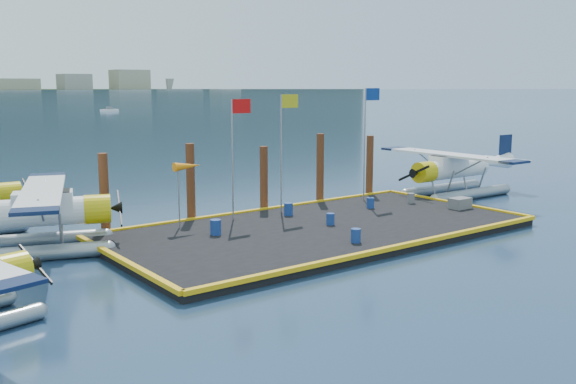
# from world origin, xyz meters

# --- Properties ---
(ground) EXTENTS (4000.00, 4000.00, 0.00)m
(ground) POSITION_xyz_m (0.00, 0.00, 0.00)
(ground) COLOR #182E49
(ground) RESTS_ON ground
(dock) EXTENTS (20.00, 10.00, 0.40)m
(dock) POSITION_xyz_m (0.00, 0.00, 0.20)
(dock) COLOR black
(dock) RESTS_ON ground
(dock_bumpers) EXTENTS (20.25, 10.25, 0.18)m
(dock_bumpers) POSITION_xyz_m (0.00, 0.00, 0.49)
(dock_bumpers) COLOR gold
(dock_bumpers) RESTS_ON dock
(seaplane_b) EXTENTS (9.67, 10.29, 3.70)m
(seaplane_b) POSITION_xyz_m (-11.98, 4.47, 1.61)
(seaplane_b) COLOR gray
(seaplane_b) RESTS_ON ground
(seaplane_d) EXTENTS (9.54, 10.51, 3.75)m
(seaplane_d) POSITION_xyz_m (13.35, 2.85, 1.63)
(seaplane_d) COLOR gray
(seaplane_d) RESTS_ON ground
(drum_0) EXTENTS (0.49, 0.49, 0.69)m
(drum_0) POSITION_xyz_m (-4.89, 1.49, 0.75)
(drum_0) COLOR navy
(drum_0) RESTS_ON dock
(drum_1) EXTENTS (0.40, 0.40, 0.56)m
(drum_1) POSITION_xyz_m (0.62, -0.05, 0.68)
(drum_1) COLOR navy
(drum_1) RESTS_ON dock
(drum_2) EXTENTS (0.41, 0.41, 0.57)m
(drum_2) POSITION_xyz_m (5.16, 1.85, 0.69)
(drum_2) COLOR navy
(drum_2) RESTS_ON dock
(drum_3) EXTENTS (0.43, 0.43, 0.60)m
(drum_3) POSITION_xyz_m (-0.83, -3.39, 0.70)
(drum_3) COLOR navy
(drum_3) RESTS_ON dock
(drum_4) EXTENTS (0.41, 0.41, 0.57)m
(drum_4) POSITION_xyz_m (8.05, 1.52, 0.69)
(drum_4) COLOR slate
(drum_4) RESTS_ON dock
(drum_5) EXTENTS (0.46, 0.46, 0.65)m
(drum_5) POSITION_xyz_m (0.36, 2.99, 0.72)
(drum_5) COLOR navy
(drum_5) RESTS_ON dock
(crate) EXTENTS (1.17, 0.78, 0.58)m
(crate) POSITION_xyz_m (9.00, -1.18, 0.69)
(crate) COLOR slate
(crate) RESTS_ON dock
(flagpole_red) EXTENTS (1.14, 0.08, 6.00)m
(flagpole_red) POSITION_xyz_m (-2.29, 3.80, 4.40)
(flagpole_red) COLOR gray
(flagpole_red) RESTS_ON dock
(flagpole_yellow) EXTENTS (1.14, 0.08, 6.20)m
(flagpole_yellow) POSITION_xyz_m (0.70, 3.80, 4.51)
(flagpole_yellow) COLOR gray
(flagpole_yellow) RESTS_ON dock
(flagpole_blue) EXTENTS (1.14, 0.08, 6.50)m
(flagpole_blue) POSITION_xyz_m (6.70, 3.80, 4.69)
(flagpole_blue) COLOR gray
(flagpole_blue) RESTS_ON dock
(windsock) EXTENTS (1.40, 0.44, 3.12)m
(windsock) POSITION_xyz_m (-5.03, 3.80, 3.23)
(windsock) COLOR gray
(windsock) RESTS_ON dock
(piling_0) EXTENTS (0.44, 0.44, 4.00)m
(piling_0) POSITION_xyz_m (-8.50, 5.40, 2.00)
(piling_0) COLOR #4B2A15
(piling_0) RESTS_ON ground
(piling_1) EXTENTS (0.44, 0.44, 4.20)m
(piling_1) POSITION_xyz_m (-4.00, 5.40, 2.10)
(piling_1) COLOR #4B2A15
(piling_1) RESTS_ON ground
(piling_2) EXTENTS (0.44, 0.44, 3.80)m
(piling_2) POSITION_xyz_m (0.50, 5.40, 1.90)
(piling_2) COLOR #4B2A15
(piling_2) RESTS_ON ground
(piling_3) EXTENTS (0.44, 0.44, 4.30)m
(piling_3) POSITION_xyz_m (4.50, 5.40, 2.15)
(piling_3) COLOR #4B2A15
(piling_3) RESTS_ON ground
(piling_4) EXTENTS (0.44, 0.44, 4.00)m
(piling_4) POSITION_xyz_m (8.50, 5.40, 2.00)
(piling_4) COLOR #4B2A15
(piling_4) RESTS_ON ground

